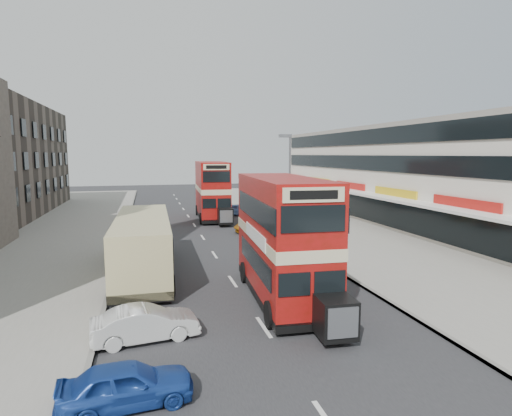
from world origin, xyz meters
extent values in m
plane|color=#28282B|center=(0.00, 0.00, 0.00)|extent=(160.00, 160.00, 0.00)
cube|color=#28282B|center=(0.00, 20.00, 0.01)|extent=(12.00, 90.00, 0.01)
cube|color=gray|center=(12.00, 20.00, 0.07)|extent=(12.00, 90.00, 0.15)
cube|color=gray|center=(-12.00, 20.00, 0.07)|extent=(12.00, 90.00, 0.15)
cube|color=gray|center=(-6.10, 20.00, 0.07)|extent=(0.20, 90.00, 0.16)
cube|color=gray|center=(6.10, 20.00, 0.07)|extent=(0.20, 90.00, 0.16)
cube|color=beige|center=(20.00, 22.00, 4.50)|extent=(8.00, 46.00, 9.00)
cube|color=black|center=(15.95, 22.00, 1.60)|extent=(0.10, 44.00, 2.40)
cube|color=gray|center=(20.00, 22.00, 9.10)|extent=(8.20, 46.20, 0.40)
cube|color=white|center=(15.10, 22.00, 3.00)|extent=(1.80, 44.00, 0.20)
cylinder|color=slate|center=(6.60, 18.00, 4.00)|extent=(0.16, 0.16, 8.00)
cube|color=slate|center=(6.20, 18.00, 8.00)|extent=(1.00, 0.20, 0.25)
cube|color=black|center=(1.70, 4.99, 0.37)|extent=(3.18, 8.64, 0.37)
cube|color=maroon|center=(1.70, 4.99, 1.64)|extent=(3.16, 8.63, 2.33)
cube|color=beige|center=(1.70, 4.99, 2.97)|extent=(3.20, 8.68, 0.48)
cube|color=maroon|center=(1.70, 4.99, 4.24)|extent=(3.16, 8.63, 2.23)
cube|color=maroon|center=(1.70, 4.99, 5.44)|extent=(3.18, 8.66, 0.27)
cube|color=black|center=(2.07, 0.08, 0.96)|extent=(1.35, 1.35, 1.38)
cube|color=black|center=(2.23, 29.55, 0.39)|extent=(3.26, 9.02, 0.39)
cube|color=maroon|center=(2.23, 29.55, 1.72)|extent=(3.24, 9.01, 2.44)
cube|color=beige|center=(2.23, 29.55, 3.11)|extent=(3.28, 9.06, 0.50)
cube|color=maroon|center=(2.23, 29.55, 4.44)|extent=(3.24, 9.01, 2.33)
cube|color=maroon|center=(2.23, 29.55, 5.69)|extent=(3.26, 9.04, 0.28)
cube|color=black|center=(2.66, 24.42, 1.00)|extent=(1.41, 1.40, 1.44)
cube|color=black|center=(-4.49, 10.76, 0.45)|extent=(3.00, 11.21, 0.45)
cube|color=tan|center=(-4.49, 10.76, 1.73)|extent=(2.97, 11.21, 2.90)
imported|color=#1C419C|center=(-4.85, -1.91, 0.59)|extent=(3.59, 1.69, 1.19)
imported|color=white|center=(-4.37, 2.00, 0.62)|extent=(3.88, 1.78, 1.23)
imported|color=#A22F10|center=(5.52, 17.03, 0.60)|extent=(4.26, 2.05, 1.20)
imported|color=#C07713|center=(4.96, 20.99, 0.61)|extent=(4.51, 2.31, 1.22)
imported|color=#6086C1|center=(4.74, 31.09, 0.63)|extent=(3.79, 1.66, 1.27)
imported|color=gray|center=(7.66, 14.85, 1.05)|extent=(0.80, 0.73, 1.80)
imported|color=gray|center=(9.21, 28.78, 0.94)|extent=(0.97, 0.51, 1.59)
imported|color=gray|center=(3.89, 18.75, 0.48)|extent=(0.79, 1.88, 0.96)
imported|color=black|center=(3.89, 18.75, 1.22)|extent=(0.67, 0.47, 1.74)
camera|label=1|loc=(-4.16, -12.71, 6.60)|focal=29.25mm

